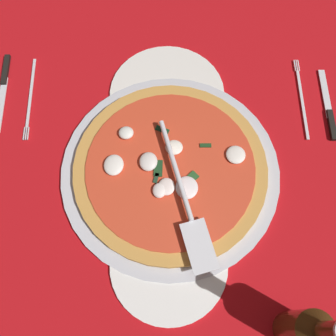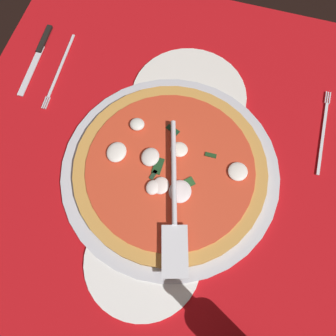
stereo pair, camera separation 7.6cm
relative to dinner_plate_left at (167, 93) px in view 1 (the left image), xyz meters
The scene contains 10 objects.
ground_plane 16.10cm from the dinner_plate_left, ahead, with size 92.56×92.56×0.80cm, color #B60F15.
checker_pattern 16.08cm from the dinner_plate_left, ahead, with size 92.56×92.56×0.10cm.
pizza_pan 18.71cm from the dinner_plate_left, ahead, with size 44.35×44.35×1.23cm, color silver.
dinner_plate_left is the anchor object (origin of this frame).
dinner_plate_right 37.34cm from the dinner_plate_left, ahead, with size 21.93×21.93×1.00cm, color white.
pizza 18.76cm from the dinner_plate_left, ahead, with size 39.03×39.03×2.96cm.
pizza_server 26.12cm from the dinner_plate_left, ahead, with size 30.40×11.50×1.00cm.
place_setting_near 33.63cm from the dinner_plate_left, 89.53° to the right, with size 22.38×14.98×1.40cm.
place_setting_far 32.80cm from the dinner_plate_left, 85.69° to the left, with size 21.24×12.41×1.40cm.
beer_bottle 53.82cm from the dinner_plate_left, 24.94° to the left, with size 6.23×6.23×23.52cm.
Camera 1 is at (31.42, 0.00, 72.66)cm, focal length 40.62 mm.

